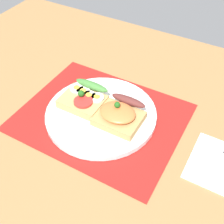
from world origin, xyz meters
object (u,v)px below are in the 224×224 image
(sandwich_salmon, at_px, (120,114))
(fork, at_px, (222,161))
(napkin, at_px, (223,165))
(sandwich_egg_tomato, at_px, (84,98))
(plate, at_px, (101,114))

(sandwich_salmon, relative_size, fork, 0.76)
(sandwich_salmon, bearing_deg, napkin, 0.84)
(sandwich_egg_tomato, height_order, fork, sandwich_egg_tomato)
(sandwich_egg_tomato, relative_size, napkin, 0.76)
(plate, xyz_separation_m, napkin, (0.29, 0.00, -0.01))
(napkin, height_order, fork, fork)
(sandwich_salmon, relative_size, napkin, 0.75)
(fork, bearing_deg, plate, -178.70)
(sandwich_egg_tomato, bearing_deg, plate, -7.73)
(napkin, bearing_deg, sandwich_salmon, -179.16)
(plate, bearing_deg, sandwich_salmon, -0.48)
(plate, bearing_deg, fork, 1.30)
(sandwich_salmon, distance_m, napkin, 0.24)
(sandwich_egg_tomato, distance_m, napkin, 0.34)
(sandwich_salmon, xyz_separation_m, fork, (0.24, 0.01, -0.03))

